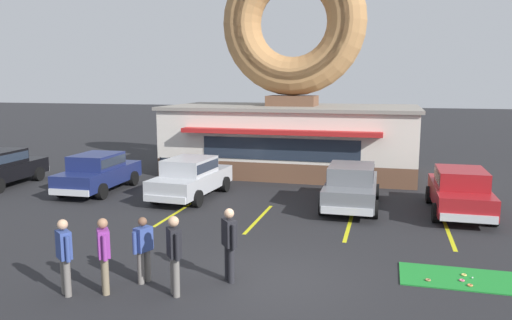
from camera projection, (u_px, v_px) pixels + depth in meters
name	position (u px, v px, depth m)	size (l,w,h in m)	color
ground_plane	(272.00, 280.00, 11.59)	(160.00, 160.00, 0.00)	#232326
donut_shop_building	(292.00, 98.00, 24.88)	(12.30, 6.75, 10.96)	brown
putting_mat	(492.00, 281.00, 11.49)	(4.10, 1.44, 0.03)	#1E842D
mini_donut_near_left	(470.00, 285.00, 11.19)	(0.13, 0.13, 0.04)	#D17F47
mini_donut_near_right	(428.00, 280.00, 11.49)	(0.13, 0.13, 0.04)	#A5724C
mini_donut_mid_centre	(462.00, 280.00, 11.47)	(0.13, 0.13, 0.04)	#D8667F
mini_donut_far_centre	(464.00, 275.00, 11.79)	(0.13, 0.13, 0.04)	#E5C666
golf_ball	(472.00, 278.00, 11.61)	(0.04, 0.04, 0.04)	white
car_black	(0.00, 167.00, 21.85)	(2.20, 4.66, 1.60)	black
car_red	(460.00, 189.00, 17.26)	(1.99, 4.56, 1.60)	maroon
car_grey	(351.00, 184.00, 18.13)	(2.02, 4.58, 1.60)	slate
car_navy	(98.00, 171.00, 20.84)	(2.12, 4.63, 1.60)	navy
car_silver	(191.00, 176.00, 19.69)	(2.18, 4.65, 1.60)	#B2B5BA
pedestrian_blue_sweater_man	(64.00, 253.00, 10.66)	(0.50, 0.42, 1.69)	slate
pedestrian_hooded_kid	(143.00, 247.00, 11.35)	(0.36, 0.56, 1.54)	slate
pedestrian_leather_jacket_man	(104.00, 252.00, 10.76)	(0.42, 0.50, 1.68)	#7F7056
pedestrian_clipboard_woman	(229.00, 241.00, 11.40)	(0.43, 0.47, 1.73)	#232328
pedestrian_beanie_man	(174.00, 251.00, 10.65)	(0.43, 0.48, 1.76)	slate
trash_bin	(166.00, 167.00, 24.04)	(0.57, 0.57, 0.97)	#232833
parking_stripe_far_left	(176.00, 213.00, 17.53)	(0.12, 3.60, 0.01)	yellow
parking_stripe_left	(259.00, 219.00, 16.77)	(0.12, 3.60, 0.01)	yellow
parking_stripe_mid_left	(349.00, 225.00, 16.01)	(0.12, 3.60, 0.01)	yellow
parking_stripe_centre	(448.00, 232.00, 15.25)	(0.12, 3.60, 0.01)	yellow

